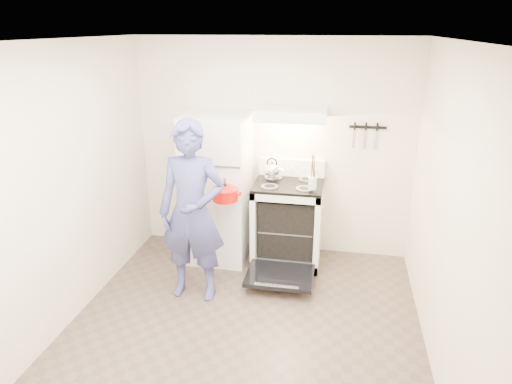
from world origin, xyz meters
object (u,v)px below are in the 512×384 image
tea_kettle (272,169)px  dutch_oven (225,195)px  refrigerator (218,188)px  person (192,213)px  stove_body (288,224)px

tea_kettle → dutch_oven: (-0.40, -0.56, -0.13)m
refrigerator → tea_kettle: (0.61, 0.09, 0.23)m
person → dutch_oven: 0.46m
stove_body → dutch_oven: 0.92m
dutch_oven → tea_kettle: bearing=54.5°
refrigerator → tea_kettle: size_ratio=6.44×
stove_body → person: size_ratio=0.51×
dutch_oven → stove_body: bearing=39.6°
tea_kettle → dutch_oven: bearing=-125.5°
tea_kettle → person: bearing=-123.2°
stove_body → tea_kettle: size_ratio=3.49×
tea_kettle → person: 1.16m
refrigerator → person: 0.87m
stove_body → tea_kettle: tea_kettle is taller
stove_body → person: person is taller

